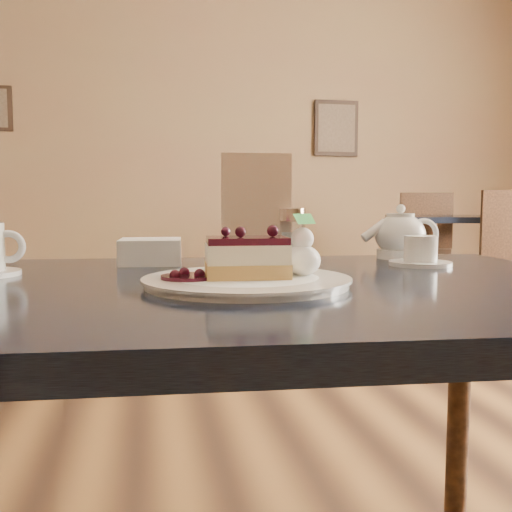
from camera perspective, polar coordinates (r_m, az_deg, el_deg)
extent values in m
cube|color=#9A7F50|center=(5.60, -10.18, 11.85)|extent=(8.00, 0.02, 3.00)
cube|color=black|center=(5.90, 8.02, 12.53)|extent=(0.45, 0.03, 0.55)
cube|color=black|center=(0.88, -1.29, -3.82)|extent=(1.23, 0.86, 0.04)
cylinder|color=#4A2914|center=(1.44, 19.56, -15.64)|extent=(0.05, 0.05, 0.70)
cylinder|color=white|center=(0.83, -0.93, -2.60)|extent=(0.29, 0.29, 0.01)
cube|color=tan|center=(0.82, -0.93, -1.44)|extent=(0.12, 0.09, 0.02)
cube|color=#FFF3CA|center=(0.82, -0.93, 0.27)|extent=(0.12, 0.09, 0.03)
cube|color=black|center=(0.82, -0.93, 1.58)|extent=(0.12, 0.09, 0.01)
ellipsoid|color=white|center=(0.84, 4.65, -0.44)|extent=(0.05, 0.05, 0.05)
cylinder|color=black|center=(0.81, -6.76, -2.10)|extent=(0.08, 0.08, 0.01)
torus|color=white|center=(1.03, -23.53, 0.86)|extent=(0.06, 0.01, 0.06)
cylinder|color=white|center=(1.14, 16.11, -0.72)|extent=(0.12, 0.12, 0.01)
cylinder|color=white|center=(1.13, 16.15, 0.72)|extent=(0.06, 0.06, 0.05)
ellipsoid|color=white|center=(1.27, 14.21, 1.85)|extent=(0.11, 0.11, 0.09)
cylinder|color=white|center=(1.27, 14.27, 4.20)|extent=(0.06, 0.06, 0.01)
cylinder|color=white|center=(1.24, 11.10, 1.83)|extent=(0.06, 0.02, 0.05)
cube|color=beige|center=(1.14, 0.04, 4.77)|extent=(0.14, 0.04, 0.22)
cylinder|color=white|center=(1.15, 3.46, 1.46)|extent=(0.06, 0.06, 0.08)
cylinder|color=silver|center=(1.15, 3.48, 4.15)|extent=(0.06, 0.06, 0.02)
cube|color=white|center=(1.14, -10.49, 0.46)|extent=(0.13, 0.13, 0.05)
cube|color=black|center=(4.46, 20.19, 3.53)|extent=(1.17, 1.02, 0.04)
cylinder|color=#4A2914|center=(4.00, 17.18, -2.04)|extent=(0.04, 0.04, 0.72)
cylinder|color=#4A2914|center=(4.58, 13.34, -1.03)|extent=(0.04, 0.04, 0.72)
cylinder|color=#4A2914|center=(4.99, 22.31, -0.77)|extent=(0.04, 0.04, 0.72)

